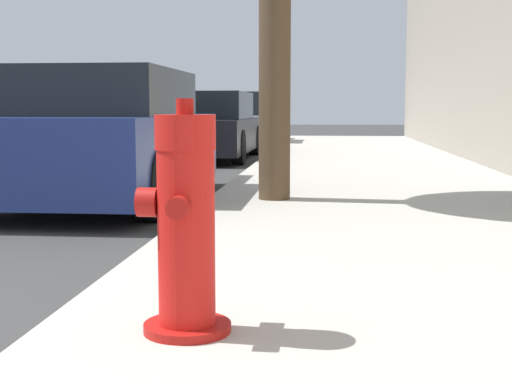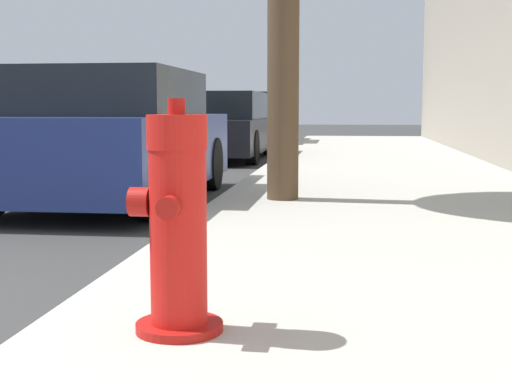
# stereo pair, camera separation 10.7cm
# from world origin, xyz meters

# --- Properties ---
(sidewalk_slab) EXTENTS (3.52, 40.00, 0.12)m
(sidewalk_slab) POSITION_xyz_m (3.82, 0.00, 0.06)
(sidewalk_slab) COLOR #B7B2A8
(sidewalk_slab) RESTS_ON ground_plane
(fire_hydrant) EXTENTS (0.36, 0.35, 0.91)m
(fire_hydrant) POSITION_xyz_m (2.68, 0.16, 0.53)
(fire_hydrant) COLOR #A91511
(fire_hydrant) RESTS_ON sidewalk_slab
(parked_car_near) EXTENTS (1.80, 3.91, 1.38)m
(parked_car_near) POSITION_xyz_m (0.88, 4.73, 0.67)
(parked_car_near) COLOR navy
(parked_car_near) RESTS_ON ground_plane
(parked_car_mid) EXTENTS (1.76, 4.26, 1.29)m
(parked_car_mid) POSITION_xyz_m (0.89, 11.10, 0.63)
(parked_car_mid) COLOR black
(parked_car_mid) RESTS_ON ground_plane
(parked_car_far) EXTENTS (1.83, 3.91, 1.39)m
(parked_car_far) POSITION_xyz_m (0.94, 16.27, 0.67)
(parked_car_far) COLOR silver
(parked_car_far) RESTS_ON ground_plane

